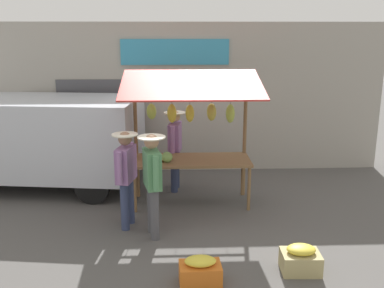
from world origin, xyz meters
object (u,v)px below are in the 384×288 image
at_px(parked_van, 25,135).
at_px(produce_crate_near, 301,260).
at_px(shopper_in_grey_tee, 152,177).
at_px(shopper_with_ponytail, 126,172).
at_px(market_stall, 191,124).
at_px(vendor_with_sunhat, 175,144).
at_px(produce_crate_side, 200,271).

distance_m(parked_van, produce_crate_near, 6.12).
xyz_separation_m(shopper_in_grey_tee, shopper_with_ponytail, (0.45, -0.37, -0.03)).
height_order(market_stall, vendor_with_sunhat, market_stall).
xyz_separation_m(shopper_with_ponytail, produce_crate_side, (-1.12, 1.81, -0.80)).
bearing_deg(shopper_with_ponytail, shopper_in_grey_tee, -116.76).
bearing_deg(market_stall, shopper_with_ponytail, 43.09).
height_order(market_stall, produce_crate_side, market_stall).
height_order(shopper_in_grey_tee, shopper_with_ponytail, shopper_in_grey_tee).
bearing_deg(shopper_with_ponytail, produce_crate_side, -135.16).
bearing_deg(shopper_with_ponytail, market_stall, -33.85).
bearing_deg(produce_crate_side, market_stall, -89.62).
height_order(market_stall, shopper_with_ponytail, market_stall).
bearing_deg(produce_crate_side, shopper_with_ponytail, -58.22).
xyz_separation_m(market_stall, vendor_with_sunhat, (0.29, -0.71, -0.55)).
bearing_deg(vendor_with_sunhat, market_stall, 30.91).
bearing_deg(market_stall, parked_van, -17.25).
xyz_separation_m(produce_crate_near, produce_crate_side, (1.40, 0.24, -0.00)).
bearing_deg(parked_van, shopper_in_grey_tee, 145.41).
bearing_deg(shopper_in_grey_tee, parked_van, 35.24).
height_order(shopper_in_grey_tee, parked_van, parked_van).
relative_size(shopper_in_grey_tee, parked_van, 0.37).
relative_size(shopper_with_ponytail, produce_crate_side, 2.92).
height_order(shopper_with_ponytail, produce_crate_near, shopper_with_ponytail).
bearing_deg(parked_van, shopper_with_ponytail, 145.05).
relative_size(shopper_with_ponytail, parked_van, 0.36).
bearing_deg(shopper_in_grey_tee, shopper_with_ponytail, 37.21).
relative_size(shopper_in_grey_tee, produce_crate_near, 3.13).
xyz_separation_m(parked_van, produce_crate_side, (-3.43, 3.90, -0.95)).
xyz_separation_m(shopper_with_ponytail, produce_crate_near, (-2.52, 1.56, -0.79)).
height_order(vendor_with_sunhat, shopper_in_grey_tee, shopper_in_grey_tee).
xyz_separation_m(shopper_in_grey_tee, produce_crate_side, (-0.67, 1.44, -0.83)).
bearing_deg(produce_crate_side, produce_crate_near, -170.07).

